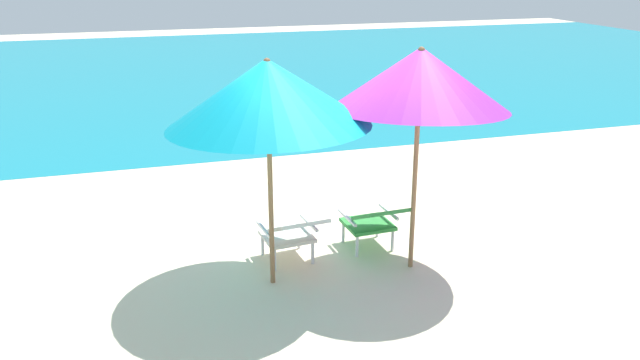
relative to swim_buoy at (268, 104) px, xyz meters
name	(u,v)px	position (x,y,z in m)	size (l,w,h in m)	color
ground_plane	(258,153)	(-0.88, -3.23, -0.10)	(40.00, 40.00, 0.00)	beige
ocean_band	(199,70)	(-0.88, 5.46, -0.09)	(40.00, 18.00, 0.01)	teal
swim_buoy	(268,104)	(0.00, 0.00, 0.00)	(0.18, 0.18, 1.60)	yellow
lounge_chair_left	(292,232)	(-1.36, -7.52, 0.31)	(0.62, 0.92, 0.68)	silver
lounge_chair_right	(374,220)	(-0.40, -7.47, 0.31)	(0.58, 0.90, 0.68)	#338E3D
beach_umbrella_left	(268,93)	(-1.65, -7.83, 1.90)	(2.63, 2.63, 2.35)	olive
beach_umbrella_right	(420,79)	(-0.14, -7.91, 1.96)	(2.39, 2.41, 2.44)	olive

